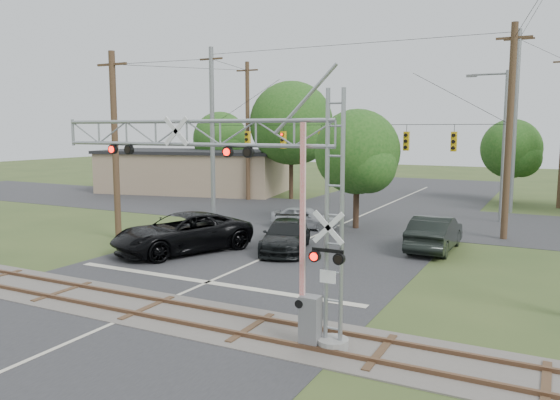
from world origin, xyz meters
The scene contains 14 objects.
ground centered at (0.00, 0.00, 0.00)m, with size 160.00×160.00×0.00m, color #364921.
road_main centered at (0.00, 10.00, 0.01)m, with size 14.00×90.00×0.02m, color #2A2A2D.
road_cross centered at (0.00, 24.00, 0.01)m, with size 90.00×12.00×0.02m, color #2A2A2D.
railroad_track centered at (0.00, 2.00, 0.03)m, with size 90.00×3.20×0.17m.
crossing_gantry centered at (3.80, 1.64, 4.32)m, with size 10.01×0.90×7.03m.
traffic_signal_span centered at (0.91, 20.00, 5.67)m, with size 19.34×0.36×11.50m.
pickup_black centered at (-4.19, 9.44, 0.95)m, with size 3.16×6.84×1.90m, color black.
car_dark centered at (0.20, 11.96, 0.76)m, with size 2.12×5.21×1.51m, color black.
sedan_silver centered at (-1.50, 17.89, 0.69)m, with size 1.63×4.05×1.38m, color #A2A5AA.
suv_dark centered at (6.70, 15.41, 0.87)m, with size 1.84×5.29×1.74m, color black.
commercial_building centered at (-19.04, 30.93, 2.00)m, with size 18.48×11.98×3.98m.
streetlight centered at (8.59, 25.73, 5.38)m, with size 2.57×0.27×9.63m.
utility_poles centered at (3.48, 22.15, 6.15)m, with size 26.28×27.47×13.77m.
treeline centered at (4.33, 32.06, 5.82)m, with size 54.31×27.18×10.01m.
Camera 1 is at (11.96, -11.64, 5.97)m, focal length 35.00 mm.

